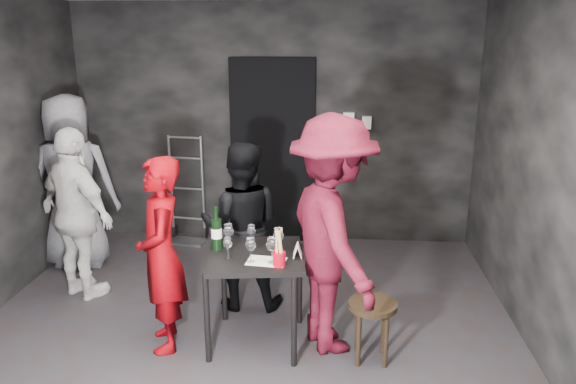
# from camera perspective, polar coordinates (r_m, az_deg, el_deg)

# --- Properties ---
(floor) EXTENTS (4.50, 5.00, 0.02)m
(floor) POSITION_cam_1_polar(r_m,az_deg,el_deg) (4.53, -5.01, -15.76)
(floor) COLOR black
(floor) RESTS_ON ground
(wall_back) EXTENTS (4.50, 0.04, 2.70)m
(wall_back) POSITION_cam_1_polar(r_m,az_deg,el_deg) (6.41, -1.53, 6.82)
(wall_back) COLOR black
(wall_back) RESTS_ON ground
(wall_right) EXTENTS (0.04, 5.00, 2.70)m
(wall_right) POSITION_cam_1_polar(r_m,az_deg,el_deg) (4.22, 26.17, 0.16)
(wall_right) COLOR black
(wall_right) RESTS_ON ground
(doorway) EXTENTS (0.95, 0.10, 2.10)m
(doorway) POSITION_cam_1_polar(r_m,az_deg,el_deg) (6.41, -1.57, 4.08)
(doorway) COLOR black
(doorway) RESTS_ON ground
(wallbox_upper) EXTENTS (0.12, 0.06, 0.12)m
(wallbox_upper) POSITION_cam_1_polar(r_m,az_deg,el_deg) (6.31, 6.18, 7.50)
(wallbox_upper) COLOR #B7B7B2
(wallbox_upper) RESTS_ON wall_back
(wallbox_lower) EXTENTS (0.10, 0.06, 0.14)m
(wallbox_lower) POSITION_cam_1_polar(r_m,az_deg,el_deg) (6.32, 7.99, 7.00)
(wallbox_lower) COLOR #B7B7B2
(wallbox_lower) RESTS_ON wall_back
(hand_truck) EXTENTS (0.41, 0.35, 1.24)m
(hand_truck) POSITION_cam_1_polar(r_m,az_deg,el_deg) (6.68, -10.15, -3.03)
(hand_truck) COLOR #B2B2B7
(hand_truck) RESTS_ON floor
(tasting_table) EXTENTS (0.72, 0.72, 0.75)m
(tasting_table) POSITION_cam_1_polar(r_m,az_deg,el_deg) (4.35, -3.30, -7.45)
(tasting_table) COLOR black
(tasting_table) RESTS_ON floor
(stool) EXTENTS (0.36, 0.36, 0.47)m
(stool) POSITION_cam_1_polar(r_m,az_deg,el_deg) (4.28, 8.57, -12.12)
(stool) COLOR black
(stool) RESTS_ON floor
(server_red) EXTENTS (0.52, 0.64, 1.53)m
(server_red) POSITION_cam_1_polar(r_m,az_deg,el_deg) (4.36, -12.74, -6.19)
(server_red) COLOR #770006
(server_red) RESTS_ON floor
(woman_black) EXTENTS (0.74, 0.43, 1.48)m
(woman_black) POSITION_cam_1_polar(r_m,az_deg,el_deg) (4.91, -4.76, -3.52)
(woman_black) COLOR black
(woman_black) RESTS_ON floor
(man_maroon) EXTENTS (1.18, 1.58, 2.22)m
(man_maroon) POSITION_cam_1_polar(r_m,az_deg,el_deg) (4.15, 4.60, -1.89)
(man_maroon) COLOR #4B0A18
(man_maroon) RESTS_ON floor
(bystander_cream) EXTENTS (1.08, 0.90, 1.68)m
(bystander_cream) POSITION_cam_1_polar(r_m,az_deg,el_deg) (5.38, -20.68, -1.71)
(bystander_cream) COLOR silver
(bystander_cream) RESTS_ON floor
(bystander_grey) EXTENTS (1.10, 0.66, 2.15)m
(bystander_grey) POSITION_cam_1_polar(r_m,az_deg,el_deg) (6.07, -21.21, 2.52)
(bystander_grey) COLOR slate
(bystander_grey) RESTS_ON floor
(tasting_mat) EXTENTS (0.30, 0.22, 0.00)m
(tasting_mat) POSITION_cam_1_polar(r_m,az_deg,el_deg) (4.17, -2.21, -7.04)
(tasting_mat) COLOR white
(tasting_mat) RESTS_ON tasting_table
(wine_glass_a) EXTENTS (0.07, 0.07, 0.18)m
(wine_glass_a) POSITION_cam_1_polar(r_m,az_deg,el_deg) (4.21, -6.15, -5.56)
(wine_glass_a) COLOR white
(wine_glass_a) RESTS_ON tasting_table
(wine_glass_b) EXTENTS (0.11, 0.11, 0.22)m
(wine_glass_b) POSITION_cam_1_polar(r_m,az_deg,el_deg) (4.39, -6.07, -4.35)
(wine_glass_b) COLOR white
(wine_glass_b) RESTS_ON tasting_table
(wine_glass_c) EXTENTS (0.08, 0.08, 0.19)m
(wine_glass_c) POSITION_cam_1_polar(r_m,az_deg,el_deg) (4.44, -3.74, -4.28)
(wine_glass_c) COLOR white
(wine_glass_c) RESTS_ON tasting_table
(wine_glass_d) EXTENTS (0.10, 0.10, 0.21)m
(wine_glass_d) POSITION_cam_1_polar(r_m,az_deg,el_deg) (4.12, -3.82, -5.78)
(wine_glass_d) COLOR white
(wine_glass_d) RESTS_ON tasting_table
(wine_glass_e) EXTENTS (0.11, 0.11, 0.22)m
(wine_glass_e) POSITION_cam_1_polar(r_m,az_deg,el_deg) (4.10, -1.67, -5.80)
(wine_glass_e) COLOR white
(wine_glass_e) RESTS_ON tasting_table
(wine_glass_f) EXTENTS (0.11, 0.11, 0.22)m
(wine_glass_f) POSITION_cam_1_polar(r_m,az_deg,el_deg) (4.27, -0.98, -4.83)
(wine_glass_f) COLOR white
(wine_glass_f) RESTS_ON tasting_table
(wine_bottle) EXTENTS (0.08, 0.08, 0.35)m
(wine_bottle) POSITION_cam_1_polar(r_m,az_deg,el_deg) (4.38, -7.27, -4.15)
(wine_bottle) COLOR black
(wine_bottle) RESTS_ON tasting_table
(breadstick_cup) EXTENTS (0.09, 0.09, 0.30)m
(breadstick_cup) POSITION_cam_1_polar(r_m,az_deg,el_deg) (4.04, -0.92, -5.76)
(breadstick_cup) COLOR #9F0313
(breadstick_cup) RESTS_ON tasting_table
(reserved_card) EXTENTS (0.09, 0.13, 0.10)m
(reserved_card) POSITION_cam_1_polar(r_m,az_deg,el_deg) (4.24, 0.79, -5.92)
(reserved_card) COLOR white
(reserved_card) RESTS_ON tasting_table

